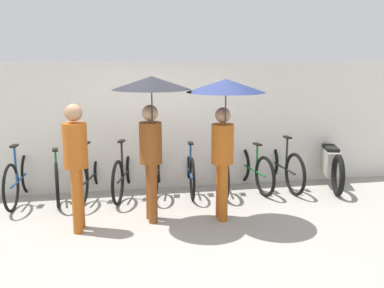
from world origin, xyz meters
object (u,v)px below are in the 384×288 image
(parked_bicycle_3, at_px, (125,173))
(parked_bicycle_5, at_px, (190,170))
(parked_bicycle_4, at_px, (158,170))
(pedestrian_trailing, at_px, (225,108))
(parked_bicycle_0, at_px, (20,178))
(parked_bicycle_8, at_px, (281,166))
(parked_bicycle_6, at_px, (222,170))
(motorcycle, at_px, (330,163))
(parked_bicycle_2, at_px, (91,176))
(parked_bicycle_7, at_px, (252,169))
(pedestrian_leading, at_px, (76,157))
(pedestrian_center, at_px, (151,107))
(parked_bicycle_1, at_px, (57,175))

(parked_bicycle_3, relative_size, parked_bicycle_5, 0.98)
(parked_bicycle_4, height_order, pedestrian_trailing, pedestrian_trailing)
(parked_bicycle_0, height_order, parked_bicycle_8, parked_bicycle_8)
(parked_bicycle_6, xyz_separation_m, motorcycle, (2.09, 0.01, 0.04))
(parked_bicycle_2, height_order, parked_bicycle_7, parked_bicycle_2)
(parked_bicycle_8, bearing_deg, parked_bicycle_6, 89.14)
(parked_bicycle_4, bearing_deg, parked_bicycle_7, -82.51)
(parked_bicycle_3, bearing_deg, parked_bicycle_2, 105.29)
(parked_bicycle_0, distance_m, parked_bicycle_2, 1.14)
(parked_bicycle_0, bearing_deg, parked_bicycle_4, -83.26)
(parked_bicycle_2, height_order, parked_bicycle_4, parked_bicycle_4)
(parked_bicycle_4, relative_size, parked_bicycle_6, 1.01)
(pedestrian_leading, xyz_separation_m, pedestrian_center, (1.03, 0.09, 0.65))
(parked_bicycle_6, relative_size, motorcycle, 0.82)
(parked_bicycle_3, relative_size, pedestrian_leading, 1.01)
(parked_bicycle_3, distance_m, parked_bicycle_5, 1.14)
(parked_bicycle_5, xyz_separation_m, motorcycle, (2.66, -0.08, 0.03))
(pedestrian_trailing, bearing_deg, pedestrian_center, -6.52)
(parked_bicycle_3, relative_size, parked_bicycle_8, 0.96)
(parked_bicycle_1, bearing_deg, parked_bicycle_3, -100.22)
(parked_bicycle_2, bearing_deg, parked_bicycle_6, -77.44)
(parked_bicycle_6, bearing_deg, pedestrian_trailing, 174.18)
(parked_bicycle_1, distance_m, parked_bicycle_6, 2.86)
(parked_bicycle_3, height_order, parked_bicycle_8, parked_bicycle_8)
(parked_bicycle_5, distance_m, parked_bicycle_6, 0.58)
(parked_bicycle_8, bearing_deg, parked_bicycle_0, 87.74)
(motorcycle, bearing_deg, pedestrian_center, 128.44)
(parked_bicycle_2, height_order, pedestrian_trailing, pedestrian_trailing)
(parked_bicycle_6, xyz_separation_m, pedestrian_center, (-1.36, -1.35, 1.31))
(parked_bicycle_6, bearing_deg, parked_bicycle_8, -80.53)
(parked_bicycle_5, distance_m, motorcycle, 2.66)
(parked_bicycle_4, distance_m, motorcycle, 3.23)
(parked_bicycle_0, relative_size, pedestrian_leading, 0.99)
(pedestrian_leading, bearing_deg, parked_bicycle_1, -67.29)
(parked_bicycle_5, relative_size, parked_bicycle_7, 1.07)
(parked_bicycle_3, bearing_deg, pedestrian_leading, 169.95)
(parked_bicycle_0, xyz_separation_m, motorcycle, (5.51, -0.00, 0.02))
(pedestrian_trailing, bearing_deg, parked_bicycle_1, -32.29)
(parked_bicycle_8, bearing_deg, pedestrian_trailing, 132.58)
(motorcycle, bearing_deg, parked_bicycle_5, 105.26)
(parked_bicycle_5, height_order, parked_bicycle_8, parked_bicycle_8)
(parked_bicycle_2, bearing_deg, parked_bicycle_4, -73.44)
(parked_bicycle_8, bearing_deg, parked_bicycle_7, 90.31)
(parked_bicycle_7, bearing_deg, parked_bicycle_5, 78.64)
(parked_bicycle_2, bearing_deg, parked_bicycle_0, 105.95)
(parked_bicycle_5, bearing_deg, parked_bicycle_6, -92.90)
(parked_bicycle_5, xyz_separation_m, pedestrian_trailing, (0.22, -1.55, 1.27))
(pedestrian_center, bearing_deg, parked_bicycle_0, -39.98)
(pedestrian_trailing, bearing_deg, parked_bicycle_5, -81.96)
(pedestrian_leading, bearing_deg, pedestrian_trailing, -174.77)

